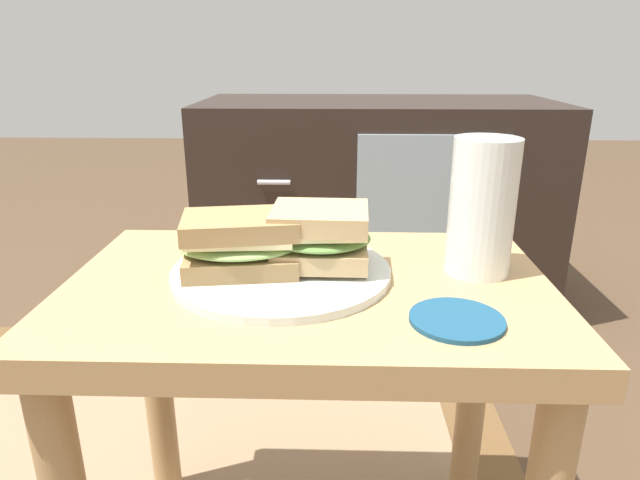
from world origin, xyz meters
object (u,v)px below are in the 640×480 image
at_px(coaster, 457,320).
at_px(sandwich_front, 241,243).
at_px(sandwich_back, 320,236).
at_px(beer_glass, 482,208).
at_px(tv_cabinet, 375,204).
at_px(plate, 281,272).

bearing_deg(coaster, sandwich_front, 155.58).
xyz_separation_m(sandwich_front, sandwich_back, (0.09, 0.02, 0.01)).
bearing_deg(beer_glass, sandwich_front, -174.15).
height_order(tv_cabinet, beer_glass, beer_glass).
distance_m(plate, beer_glass, 0.25).
height_order(tv_cabinet, sandwich_front, tv_cabinet).
bearing_deg(sandwich_back, coaster, -40.88).
bearing_deg(beer_glass, plate, -174.94).
xyz_separation_m(plate, sandwich_front, (-0.05, -0.01, 0.04)).
height_order(tv_cabinet, plate, tv_cabinet).
relative_size(sandwich_back, coaster, 1.28).
bearing_deg(sandwich_front, tv_cabinet, 76.69).
distance_m(sandwich_front, coaster, 0.25).
relative_size(tv_cabinet, sandwich_back, 7.99).
bearing_deg(coaster, plate, 148.66).
bearing_deg(plate, coaster, -31.34).
bearing_deg(plate, beer_glass, 5.06).
height_order(sandwich_front, beer_glass, beer_glass).
distance_m(sandwich_back, beer_glass, 0.19).
distance_m(tv_cabinet, plate, 0.97).
xyz_separation_m(plate, coaster, (0.18, -0.11, -0.00)).
xyz_separation_m(tv_cabinet, coaster, (0.01, -1.05, 0.17)).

